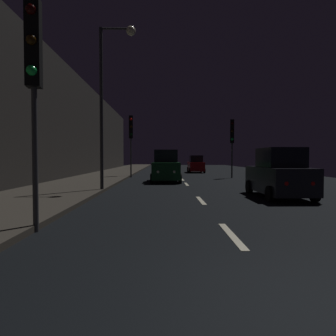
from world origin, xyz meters
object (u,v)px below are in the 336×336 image
Objects in this scene: car_approaching_headlights at (166,167)px; car_parked_right_near at (279,175)px; traffic_light_far_left at (131,132)px; car_distant_taillights at (196,165)px; streetlamp_overhead at (111,84)px; traffic_light_near_left at (33,62)px; traffic_light_far_right at (232,136)px.

car_parked_right_near is (4.60, -8.35, -0.06)m from car_approaching_headlights.
car_distant_taillights is at bearing 130.70° from traffic_light_far_left.
traffic_light_far_left is at bearing -149.18° from car_approaching_headlights.
streetlamp_overhead is 2.06× the size of car_distant_taillights.
streetlamp_overhead is 8.03m from car_approaching_headlights.
traffic_light_far_left is at bearing 170.01° from traffic_light_near_left.
car_parked_right_near is (7.58, 5.83, -2.76)m from traffic_light_near_left.
car_distant_taillights is (6.10, 19.40, -4.23)m from streetlamp_overhead.
streetlamp_overhead is 1.80× the size of car_approaching_headlights.
traffic_light_far_right is at bearing 125.64° from car_approaching_headlights.
car_parked_right_near is at bearing 5.85° from traffic_light_far_right.
traffic_light_far_left is 0.66× the size of streetlamp_overhead.
traffic_light_far_right is at bearing 51.85° from streetlamp_overhead.
car_approaching_headlights is at bearing 19.14° from traffic_light_far_left.
car_approaching_headlights is at bearing 158.45° from traffic_light_near_left.
car_approaching_headlights is at bearing 28.85° from car_parked_right_near.
car_distant_taillights is (6.43, 27.21, -2.82)m from traffic_light_near_left.
car_parked_right_near is at bearing -176.92° from car_distant_taillights.
traffic_light_far_right is 1.17× the size of car_parked_right_near.
traffic_light_near_left reaches higher than car_approaching_headlights.
traffic_light_far_right is (8.27, -0.96, -0.35)m from traffic_light_far_left.
streetlamp_overhead is at bearing -10.49° from traffic_light_far_left.
traffic_light_far_left is at bearing 91.18° from streetlamp_overhead.
traffic_light_near_left is at bearing -92.43° from streetlamp_overhead.
traffic_light_far_right is 13.13m from streetlamp_overhead.
traffic_light_near_left is 9.95m from car_parked_right_near.
traffic_light_near_left is 0.98× the size of traffic_light_far_left.
traffic_light_near_left is at bearing -15.31° from traffic_light_far_right.
traffic_light_far_right is at bearing 71.74° from traffic_light_far_left.
car_distant_taillights is at bearing -158.42° from traffic_light_far_right.
traffic_light_far_left is 1.37× the size of car_distant_taillights.
traffic_light_far_right reaches higher than car_approaching_headlights.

